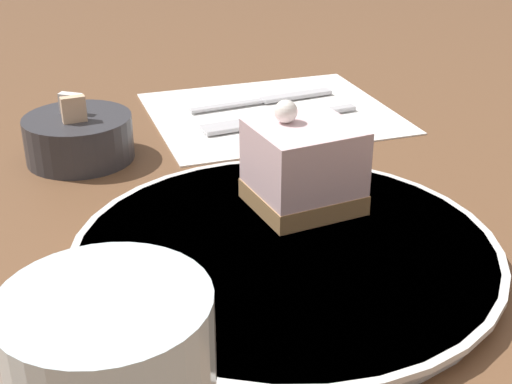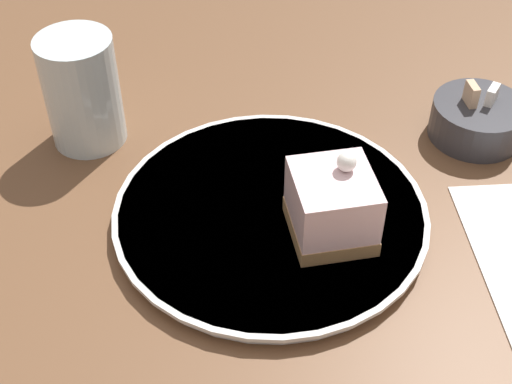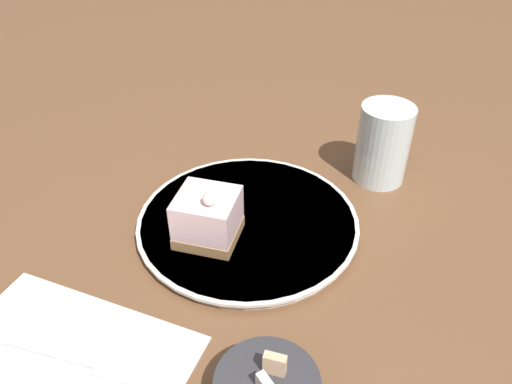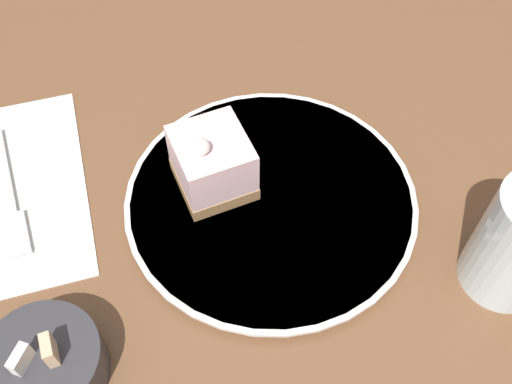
# 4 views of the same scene
# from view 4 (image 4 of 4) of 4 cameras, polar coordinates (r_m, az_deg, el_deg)

# --- Properties ---
(ground_plane) EXTENTS (4.00, 4.00, 0.00)m
(ground_plane) POSITION_cam_4_polar(r_m,az_deg,el_deg) (0.55, 4.06, -3.54)
(ground_plane) COLOR brown
(plate) EXTENTS (0.28, 0.28, 0.01)m
(plate) POSITION_cam_4_polar(r_m,az_deg,el_deg) (0.55, 1.49, -0.78)
(plate) COLOR silver
(plate) RESTS_ON ground_plane
(cake_slice) EXTENTS (0.09, 0.09, 0.08)m
(cake_slice) POSITION_cam_4_polar(r_m,az_deg,el_deg) (0.54, -4.39, 2.90)
(cake_slice) COLOR #9E7547
(cake_slice) RESTS_ON plate
(fork) EXTENTS (0.07, 0.16, 0.00)m
(fork) POSITION_cam_4_polar(r_m,az_deg,el_deg) (0.61, -23.41, -0.74)
(fork) COLOR silver
(fork) RESTS_ON napkin
(sugar_bowl) EXTENTS (0.09, 0.09, 0.06)m
(sugar_bowl) POSITION_cam_4_polar(r_m,az_deg,el_deg) (0.49, -20.30, -15.90)
(sugar_bowl) COLOR #333338
(sugar_bowl) RESTS_ON ground_plane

